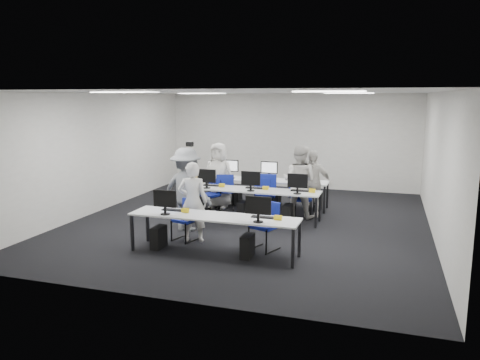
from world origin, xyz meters
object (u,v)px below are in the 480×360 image
(chair_2, at_px, (211,201))
(chair_5, at_px, (225,198))
(student_3, at_px, (312,183))
(chair_4, at_px, (303,206))
(photographer, at_px, (186,189))
(chair_3, at_px, (266,202))
(chair_6, at_px, (262,200))
(chair_7, at_px, (299,203))
(chair_0, at_px, (185,228))
(student_1, at_px, (299,181))
(desk_front, at_px, (214,218))
(student_0, at_px, (193,202))
(desk_mid, at_px, (253,191))
(student_2, at_px, (219,176))
(chair_1, at_px, (265,235))

(chair_2, xyz_separation_m, chair_5, (0.28, 0.35, 0.04))
(student_3, bearing_deg, chair_4, -152.02)
(chair_5, bearing_deg, photographer, -111.83)
(chair_3, xyz_separation_m, photographer, (-1.31, -1.87, 0.60))
(chair_3, bearing_deg, chair_6, 112.62)
(chair_7, bearing_deg, chair_4, -51.45)
(chair_0, xyz_separation_m, chair_6, (0.85, 2.89, 0.02))
(chair_2, height_order, student_1, student_1)
(desk_front, bearing_deg, chair_5, 106.02)
(chair_7, distance_m, student_1, 0.62)
(chair_6, xyz_separation_m, student_0, (-0.67, -2.90, 0.54))
(desk_mid, distance_m, chair_5, 1.34)
(chair_4, distance_m, chair_7, 0.19)
(chair_0, height_order, chair_4, chair_4)
(desk_mid, bearing_deg, chair_3, 72.95)
(chair_4, bearing_deg, chair_2, 174.08)
(chair_3, height_order, student_2, student_2)
(chair_0, distance_m, student_3, 3.55)
(desk_mid, height_order, chair_4, chair_4)
(chair_6, distance_m, student_0, 3.03)
(desk_front, distance_m, chair_7, 3.56)
(student_1, bearing_deg, chair_3, 10.95)
(desk_front, bearing_deg, chair_6, 90.07)
(chair_1, distance_m, chair_5, 3.44)
(chair_3, height_order, photographer, photographer)
(chair_1, relative_size, chair_7, 0.94)
(desk_mid, height_order, chair_0, chair_0)
(student_3, height_order, photographer, photographer)
(chair_3, bearing_deg, student_2, 160.77)
(chair_0, bearing_deg, student_1, 69.63)
(chair_2, relative_size, student_2, 0.48)
(desk_mid, relative_size, chair_5, 3.42)
(student_1, bearing_deg, student_3, -131.03)
(chair_1, relative_size, chair_2, 1.11)
(chair_1, xyz_separation_m, chair_3, (-0.66, 2.65, 0.02))
(chair_5, height_order, chair_6, chair_5)
(chair_0, bearing_deg, chair_6, 89.07)
(chair_7, distance_m, student_0, 3.29)
(chair_3, distance_m, student_1, 1.01)
(student_2, bearing_deg, chair_3, -10.87)
(desk_front, relative_size, chair_5, 3.42)
(chair_5, bearing_deg, chair_2, -146.64)
(chair_1, xyz_separation_m, student_2, (-2.03, 2.97, 0.57))
(chair_0, xyz_separation_m, chair_2, (-0.40, 2.48, -0.00))
(chair_4, bearing_deg, chair_6, 157.59)
(chair_6, height_order, student_3, student_3)
(chair_7, relative_size, student_3, 0.59)
(chair_6, bearing_deg, chair_1, -90.11)
(photographer, bearing_deg, chair_4, -131.68)
(desk_front, relative_size, chair_0, 3.84)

